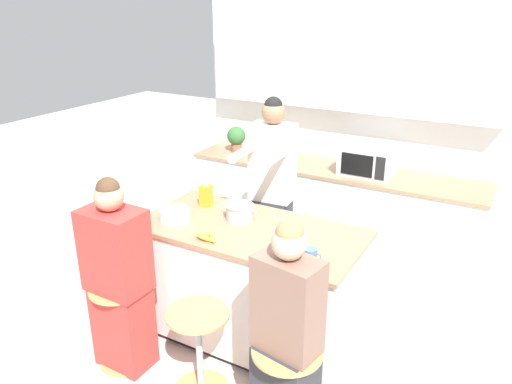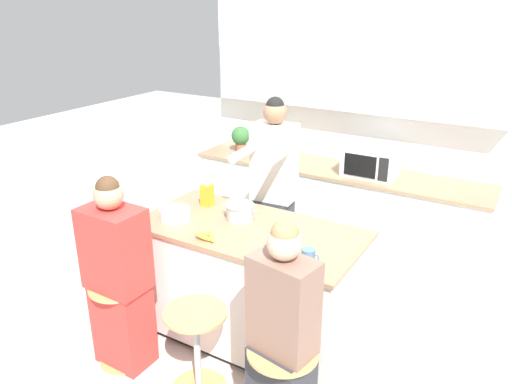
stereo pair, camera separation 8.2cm
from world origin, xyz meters
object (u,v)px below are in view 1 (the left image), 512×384
bar_stool_leftmost (122,318)px  microwave (367,161)px  bar_stool_center (199,346)px  potted_plant (236,137)px  person_cooking (272,202)px  person_seated_near (286,344)px  fruit_bowl (175,215)px  banana_bunch (207,236)px  juice_carton (206,195)px  cooking_pot (240,212)px  coffee_cup_near (310,255)px  kitchen_island (251,284)px  person_wrapped_blanket (119,281)px

bar_stool_leftmost → microwave: bearing=66.2°
bar_stool_center → potted_plant: (-1.11, 2.29, 0.71)m
bar_stool_leftmost → potted_plant: (-0.46, 2.31, 0.71)m
person_cooking → person_seated_near: (0.78, -1.30, -0.24)m
bar_stool_leftmost → microwave: (1.00, 2.26, 0.69)m
fruit_bowl → banana_bunch: 0.43m
bar_stool_leftmost → juice_carton: (0.14, 0.87, 0.66)m
person_cooking → cooking_pot: 0.52m
bar_stool_leftmost → fruit_bowl: bearing=80.8°
coffee_cup_near → juice_carton: (-1.08, 0.42, 0.04)m
kitchen_island → person_wrapped_blanket: size_ratio=1.14×
microwave → kitchen_island: bearing=-102.4°
bar_stool_center → person_cooking: 1.38m
kitchen_island → coffee_cup_near: bearing=-22.7°
bar_stool_leftmost → banana_bunch: banana_bunch is taller
person_wrapped_blanket → microwave: bearing=67.6°
coffee_cup_near → microwave: (-0.22, 1.81, 0.07)m
fruit_bowl → juice_carton: juice_carton is taller
bar_stool_leftmost → person_cooking: person_cooking is taller
fruit_bowl → juice_carton: size_ratio=1.20×
bar_stool_center → cooking_pot: cooking_pot is taller
person_cooking → banana_bunch: size_ratio=10.15×
person_wrapped_blanket → person_cooking: bearing=70.2°
person_seated_near → person_wrapped_blanket: bearing=-170.2°
bar_stool_center → banana_bunch: 0.72m
juice_carton → fruit_bowl: bearing=-98.9°
kitchen_island → person_wrapped_blanket: (-0.63, -0.70, 0.20)m
bar_stool_leftmost → fruit_bowl: 0.82m
coffee_cup_near → microwave: bearing=97.0°
person_cooking → fruit_bowl: (-0.42, -0.75, 0.09)m
person_wrapped_blanket → person_seated_near: 1.27m
kitchen_island → potted_plant: bearing=124.4°
person_cooking → potted_plant: (-0.96, 1.02, 0.19)m
person_cooking → cooking_pot: (-0.00, -0.51, 0.11)m
bar_stool_leftmost → coffee_cup_near: 1.44m
person_cooking → bar_stool_center: bearing=-88.8°
person_seated_near → cooking_pot: bearing=144.5°
person_cooking → juice_carton: 0.57m
person_wrapped_blanket → coffee_cup_near: bearing=21.8°
kitchen_island → bar_stool_leftmost: kitchen_island is taller
bar_stool_leftmost → person_seated_near: bearing=-0.3°
cooking_pot → banana_bunch: cooking_pot is taller
bar_stool_leftmost → cooking_pot: 1.12m
kitchen_island → microwave: microwave is taller
cooking_pot → person_wrapped_blanket: bearing=-121.8°
bar_stool_center → fruit_bowl: (-0.56, 0.52, 0.61)m
bar_stool_center → banana_bunch: bearing=114.3°
juice_carton → potted_plant: bearing=112.6°
bar_stool_center → person_wrapped_blanket: size_ratio=0.44×
microwave → coffee_cup_near: bearing=-83.0°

